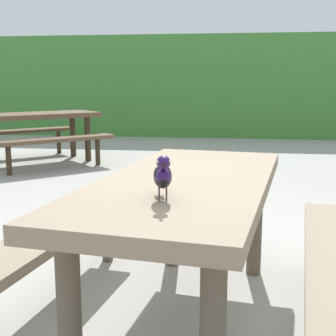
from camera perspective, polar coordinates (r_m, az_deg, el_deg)
name	(u,v)px	position (r m, az deg, el deg)	size (l,w,h in m)	color
ground_plane	(201,315)	(2.55, 4.04, -17.37)	(60.00, 60.00, 0.00)	#A3A099
hedge_wall	(227,86)	(11.04, 7.19, 9.81)	(28.00, 1.89, 2.18)	#428438
picnic_table_foreground	(186,214)	(2.28, 2.23, -5.66)	(1.91, 1.93, 0.74)	#84725B
bird_grackle	(163,175)	(1.77, -0.64, -0.84)	(0.10, 0.28, 0.18)	black
picnic_table_mid_left	(36,126)	(7.21, -15.75, 4.98)	(2.40, 2.40, 0.74)	brown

